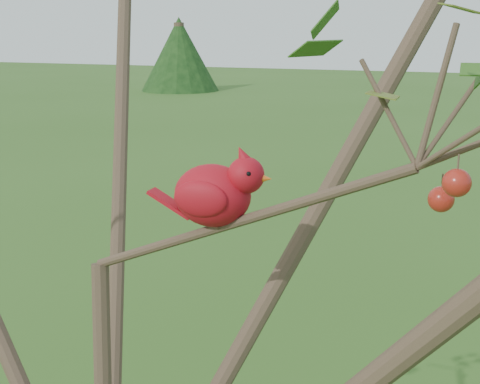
{
  "coord_description": "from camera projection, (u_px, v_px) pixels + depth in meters",
  "views": [
    {
      "loc": [
        0.69,
        -0.92,
        2.39
      ],
      "look_at": [
        0.26,
        0.08,
        2.13
      ],
      "focal_mm": 50.0,
      "sensor_mm": 36.0,
      "label": 1
    }
  ],
  "objects": [
    {
      "name": "cardinal",
      "position": [
        217.0,
        192.0,
        1.14
      ],
      "size": [
        0.23,
        0.12,
        0.16
      ],
      "rotation": [
        0.0,
        0.0,
        0.08
      ],
      "color": "#A00D16",
      "rests_on": "ground"
    },
    {
      "name": "crabapple_tree",
      "position": [
        89.0,
        197.0,
        1.12
      ],
      "size": [
        2.35,
        2.05,
        2.95
      ],
      "color": "#402C22",
      "rests_on": "ground"
    },
    {
      "name": "distant_trees",
      "position": [
        435.0,
        59.0,
        23.05
      ],
      "size": [
        44.6,
        18.37,
        2.92
      ],
      "color": "#402C22",
      "rests_on": "ground"
    }
  ]
}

